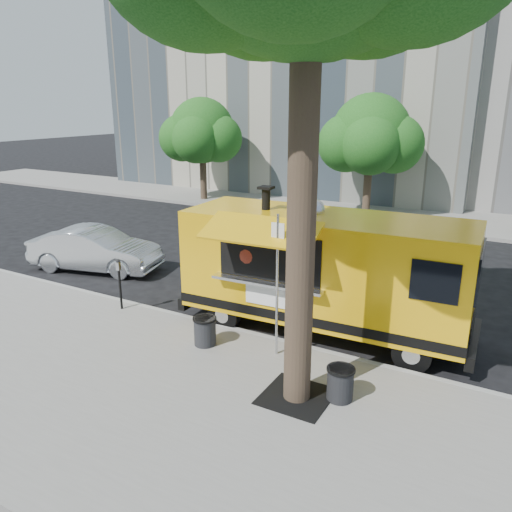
{
  "coord_description": "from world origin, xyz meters",
  "views": [
    {
      "loc": [
        5.79,
        -9.97,
        5.21
      ],
      "look_at": [
        0.19,
        0.0,
        1.68
      ],
      "focal_mm": 35.0,
      "sensor_mm": 36.0,
      "label": 1
    }
  ],
  "objects": [
    {
      "name": "sign_post",
      "position": [
        1.55,
        -1.55,
        1.85
      ],
      "size": [
        0.28,
        0.06,
        3.0
      ],
      "color": "silver",
      "rests_on": "sidewalk"
    },
    {
      "name": "sidewalk",
      "position": [
        0.0,
        -4.0,
        0.07
      ],
      "size": [
        60.0,
        6.0,
        0.15
      ],
      "primitive_type": "cube",
      "color": "gray",
      "rests_on": "ground"
    },
    {
      "name": "tree_well",
      "position": [
        2.6,
        -2.8,
        0.15
      ],
      "size": [
        1.2,
        1.2,
        0.02
      ],
      "primitive_type": "cube",
      "color": "black",
      "rests_on": "sidewalk"
    },
    {
      "name": "food_truck",
      "position": [
        1.83,
        0.17,
        1.57
      ],
      "size": [
        6.85,
        3.36,
        3.33
      ],
      "rotation": [
        0.0,
        0.0,
        0.05
      ],
      "color": "#F7B50C",
      "rests_on": "ground"
    },
    {
      "name": "parking_meter",
      "position": [
        -3.0,
        -1.35,
        0.98
      ],
      "size": [
        0.11,
        0.11,
        1.33
      ],
      "color": "black",
      "rests_on": "sidewalk"
    },
    {
      "name": "far_tree_a",
      "position": [
        -10.0,
        12.3,
        3.78
      ],
      "size": [
        3.42,
        3.42,
        5.36
      ],
      "color": "#33261C",
      "rests_on": "far_sidewalk"
    },
    {
      "name": "sedan",
      "position": [
        -6.24,
        0.89,
        0.69
      ],
      "size": [
        4.43,
        2.45,
        1.38
      ],
      "primitive_type": "imported",
      "rotation": [
        0.0,
        0.0,
        1.82
      ],
      "color": "silver",
      "rests_on": "ground"
    },
    {
      "name": "curb",
      "position": [
        0.0,
        -0.93,
        0.07
      ],
      "size": [
        60.0,
        0.14,
        0.16
      ],
      "primitive_type": "cube",
      "color": "#999993",
      "rests_on": "ground"
    },
    {
      "name": "trash_bin_right",
      "position": [
        3.29,
        -2.48,
        0.48
      ],
      "size": [
        0.51,
        0.51,
        0.61
      ],
      "color": "black",
      "rests_on": "sidewalk"
    },
    {
      "name": "far_sidewalk",
      "position": [
        0.0,
        13.5,
        0.07
      ],
      "size": [
        60.0,
        5.0,
        0.15
      ],
      "primitive_type": "cube",
      "color": "gray",
      "rests_on": "ground"
    },
    {
      "name": "ground",
      "position": [
        0.0,
        0.0,
        0.0
      ],
      "size": [
        120.0,
        120.0,
        0.0
      ],
      "primitive_type": "plane",
      "color": "black",
      "rests_on": "ground"
    },
    {
      "name": "trash_bin_left",
      "position": [
        -0.0,
        -1.92,
        0.48
      ],
      "size": [
        0.52,
        0.52,
        0.62
      ],
      "color": "#222325",
      "rests_on": "sidewalk"
    },
    {
      "name": "far_tree_b",
      "position": [
        -1.0,
        12.7,
        3.83
      ],
      "size": [
        3.6,
        3.6,
        5.5
      ],
      "color": "#33261C",
      "rests_on": "far_sidewalk"
    }
  ]
}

